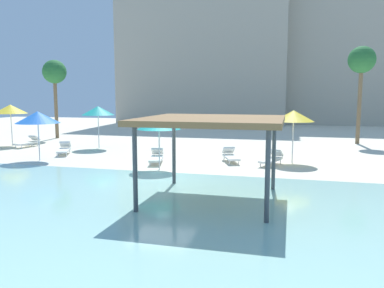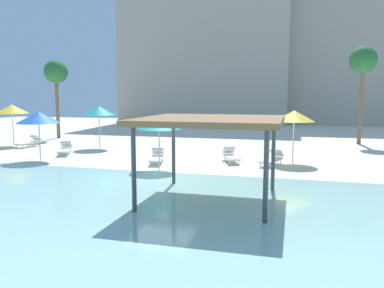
% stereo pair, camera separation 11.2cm
% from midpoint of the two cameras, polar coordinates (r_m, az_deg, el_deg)
% --- Properties ---
extents(ground_plane, '(80.00, 80.00, 0.00)m').
position_cam_midpoint_polar(ground_plane, '(15.64, -4.85, -5.54)').
color(ground_plane, beige).
extents(lagoon_water, '(44.00, 13.50, 0.04)m').
position_cam_midpoint_polar(lagoon_water, '(11.01, -14.16, -11.15)').
color(lagoon_water, '#99D1C6').
rests_on(lagoon_water, ground).
extents(shade_pavilion, '(4.52, 4.52, 2.76)m').
position_cam_midpoint_polar(shade_pavilion, '(12.29, 2.82, 3.26)').
color(shade_pavilion, '#42474C').
rests_on(shade_pavilion, ground).
extents(beach_umbrella_blue_0, '(2.29, 2.29, 2.65)m').
position_cam_midpoint_polar(beach_umbrella_blue_0, '(21.74, -22.39, 3.74)').
color(beach_umbrella_blue_0, silver).
rests_on(beach_umbrella_blue_0, ground).
extents(beach_umbrella_yellow_1, '(2.08, 2.08, 2.73)m').
position_cam_midpoint_polar(beach_umbrella_yellow_1, '(20.13, 14.92, 4.11)').
color(beach_umbrella_yellow_1, silver).
rests_on(beach_umbrella_yellow_1, ground).
extents(beach_umbrella_teal_2, '(2.05, 2.05, 2.48)m').
position_cam_midpoint_polar(beach_umbrella_teal_2, '(17.70, -5.18, 3.14)').
color(beach_umbrella_teal_2, silver).
rests_on(beach_umbrella_teal_2, ground).
extents(beach_umbrella_yellow_4, '(2.24, 2.24, 2.87)m').
position_cam_midpoint_polar(beach_umbrella_yellow_4, '(29.21, -25.81, 4.76)').
color(beach_umbrella_yellow_4, silver).
rests_on(beach_umbrella_yellow_4, ground).
extents(beach_umbrella_teal_6, '(2.13, 2.13, 2.79)m').
position_cam_midpoint_polar(beach_umbrella_teal_6, '(25.76, -14.12, 4.90)').
color(beach_umbrella_teal_6, silver).
rests_on(beach_umbrella_teal_6, ground).
extents(lounge_chair_1, '(1.05, 1.99, 0.74)m').
position_cam_midpoint_polar(lounge_chair_1, '(19.63, -5.55, -1.94)').
color(lounge_chair_1, white).
rests_on(lounge_chair_1, ground).
extents(lounge_chair_2, '(0.77, 1.94, 0.74)m').
position_cam_midpoint_polar(lounge_chair_2, '(28.16, -23.54, 0.27)').
color(lounge_chair_2, white).
rests_on(lounge_chair_2, ground).
extents(lounge_chair_3, '(1.22, 1.99, 0.74)m').
position_cam_midpoint_polar(lounge_chair_3, '(20.03, 5.67, -1.76)').
color(lounge_chair_3, white).
rests_on(lounge_chair_3, ground).
extents(lounge_chair_4, '(1.19, 1.99, 0.74)m').
position_cam_midpoint_polar(lounge_chair_4, '(19.47, 11.81, -2.14)').
color(lounge_chair_4, white).
rests_on(lounge_chair_4, ground).
extents(lounge_chair_5, '(1.36, 1.97, 0.74)m').
position_cam_midpoint_polar(lounge_chair_5, '(23.73, -18.87, -0.71)').
color(lounge_chair_5, white).
rests_on(lounge_chair_5, ground).
extents(palm_tree_0, '(1.90, 1.90, 6.97)m').
position_cam_midpoint_polar(palm_tree_0, '(29.90, 24.12, 11.17)').
color(palm_tree_0, brown).
rests_on(palm_tree_0, ground).
extents(palm_tree_1, '(1.90, 1.90, 6.36)m').
position_cam_midpoint_polar(palm_tree_1, '(33.11, -20.12, 9.93)').
color(palm_tree_1, brown).
rests_on(palm_tree_1, ground).
extents(hotel_block_0, '(21.11, 9.26, 20.71)m').
position_cam_midpoint_polar(hotel_block_0, '(50.76, 1.81, 15.05)').
color(hotel_block_0, '#B2A893').
rests_on(hotel_block_0, ground).
extents(hotel_block_1, '(20.29, 8.91, 19.95)m').
position_cam_midpoint_polar(hotel_block_1, '(52.62, 24.15, 13.74)').
color(hotel_block_1, '#B2A893').
rests_on(hotel_block_1, ground).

